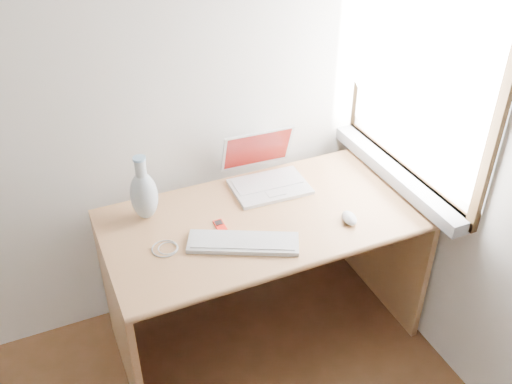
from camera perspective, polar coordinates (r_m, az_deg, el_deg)
name	(u,v)px	position (r m, az deg, el deg)	size (l,w,h in m)	color
window	(415,74)	(2.55, 15.61, 11.27)	(0.11, 0.99, 1.10)	white
desk	(257,242)	(2.68, 0.11, -5.04)	(1.40, 0.70, 0.74)	tan
laptop	(266,174)	(2.67, 0.99, 1.84)	(0.36, 0.30, 0.24)	silver
external_keyboard	(243,242)	(2.32, -1.28, -5.06)	(0.46, 0.32, 0.02)	silver
mouse	(349,218)	(2.48, 9.32, -2.58)	(0.06, 0.10, 0.03)	silver
ipod	(220,226)	(2.42, -3.59, -3.42)	(0.04, 0.09, 0.01)	red
cable_coil	(165,248)	(2.34, -9.09, -5.60)	(0.11, 0.11, 0.01)	silver
remote	(203,236)	(2.38, -5.36, -4.37)	(0.03, 0.08, 0.01)	silver
vase	(144,194)	(2.45, -11.15, -0.18)	(0.12, 0.12, 0.30)	silver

